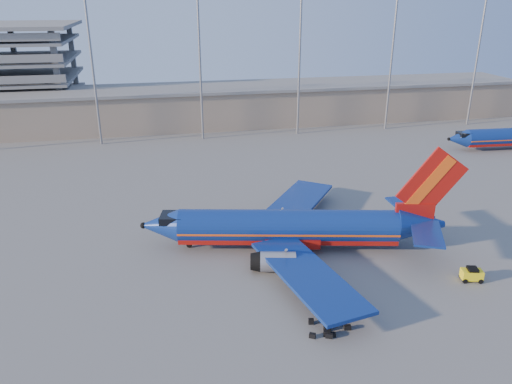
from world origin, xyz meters
TOP-DOWN VIEW (x-y plane):
  - ground at (0.00, 0.00)m, footprint 220.00×220.00m
  - terminal_building at (10.00, 58.00)m, footprint 122.00×16.00m
  - light_mast_row at (5.00, 46.00)m, footprint 101.60×1.60m
  - aircraft_main at (0.29, -3.77)m, footprint 35.59×33.87m
  - baggage_tug at (15.97, -14.28)m, footprint 2.31×1.71m
  - luggage_pile at (-1.21, -19.33)m, footprint 3.99×2.69m

SIDE VIEW (x-z plane):
  - ground at x=0.00m, z-range 0.00..0.00m
  - luggage_pile at x=-1.21m, z-range -0.04..0.47m
  - baggage_tug at x=15.97m, z-range 0.03..1.52m
  - aircraft_main at x=0.29m, z-range -3.49..8.71m
  - terminal_building at x=10.00m, z-range 0.07..8.57m
  - light_mast_row at x=5.00m, z-range 3.23..31.88m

